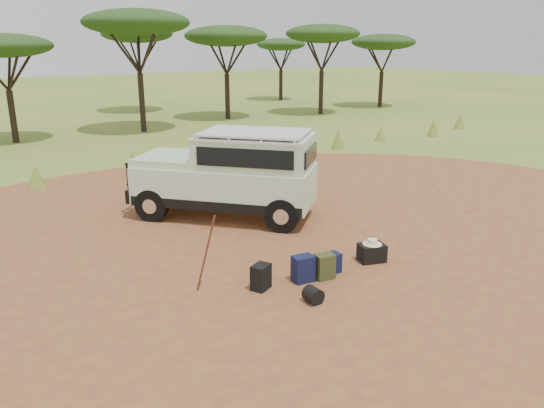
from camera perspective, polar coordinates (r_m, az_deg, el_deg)
ground at (r=11.20m, az=1.72°, el=-6.03°), size 140.00×140.00×0.00m
dirt_clearing at (r=11.20m, az=1.72°, el=-6.01°), size 23.00×23.00×0.01m
grass_fringe at (r=18.49m, az=-14.27°, el=4.03°), size 36.60×1.60×0.90m
acacia_treeline at (r=28.91m, az=-22.09°, el=16.76°), size 46.70×13.20×6.26m
safari_vehicle at (r=13.64m, az=-4.46°, el=3.02°), size 4.42×4.71×2.28m
walking_staff at (r=9.67m, az=-7.13°, el=-5.33°), size 0.36×0.24×1.46m
backpack_black at (r=9.84m, az=-1.21°, el=-7.87°), size 0.43×0.39×0.49m
backpack_navy at (r=10.15m, az=3.37°, el=-6.98°), size 0.44×0.34×0.52m
backpack_olive at (r=10.30m, az=5.65°, el=-6.72°), size 0.40×0.32×0.50m
duffel_navy at (r=10.59m, az=6.35°, el=-6.34°), size 0.37×0.29×0.40m
hard_case at (r=11.25m, az=10.68°, el=-5.19°), size 0.63×0.53×0.38m
stuff_sack at (r=9.43m, az=4.45°, el=-9.74°), size 0.30×0.30×0.29m
safari_hat at (r=11.17m, az=10.74°, el=-4.09°), size 0.40×0.40×0.12m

